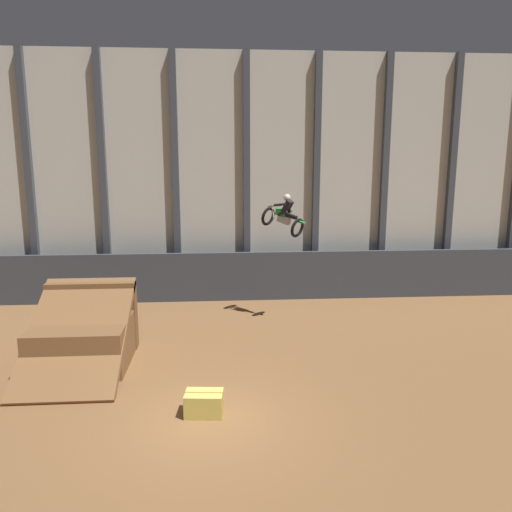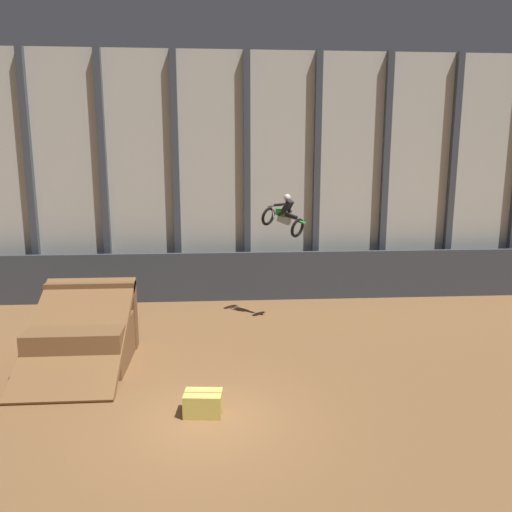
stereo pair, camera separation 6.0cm
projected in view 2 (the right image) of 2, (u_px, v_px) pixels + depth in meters
The scene contains 6 objects.
ground_plane at pixel (208, 422), 11.64m from camera, with size 60.00×60.00×0.00m, color brown.
arena_back_wall at pixel (212, 177), 21.57m from camera, with size 32.00×0.40×10.48m.
lower_barrier at pixel (213, 277), 21.38m from camera, with size 31.36×0.20×2.10m.
dirt_ramp at pixel (85, 335), 15.01m from camera, with size 2.76×4.10×2.38m.
rider_bike_solo at pixel (284, 216), 18.47m from camera, with size 1.69×1.66×1.61m.
hay_bale_trackside at pixel (203, 403), 11.93m from camera, with size 0.95×0.68×0.57m.
Camera 2 is at (0.38, -10.73, 6.04)m, focal length 35.00 mm.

